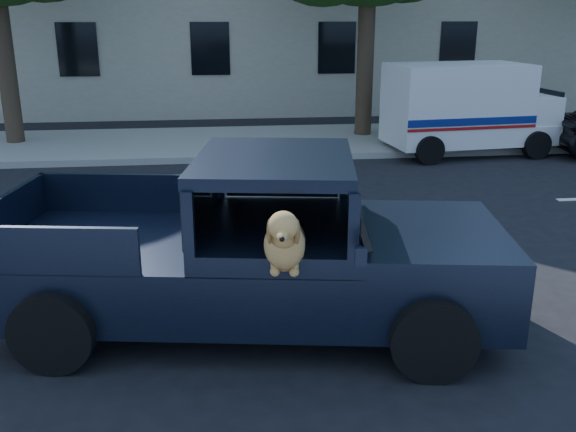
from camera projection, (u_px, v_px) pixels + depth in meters
name	position (u px, v px, depth m)	size (l,w,h in m)	color
ground	(139.00, 299.00, 7.71)	(120.00, 120.00, 0.00)	black
far_sidewalk	(175.00, 144.00, 16.39)	(60.00, 4.00, 0.15)	gray
lane_stripes	(276.00, 210.00, 11.15)	(21.60, 0.14, 0.01)	silver
pickup_truck	(243.00, 270.00, 6.90)	(5.57, 3.12, 1.90)	black
mail_truck	(466.00, 115.00, 15.33)	(4.07, 2.34, 2.14)	silver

